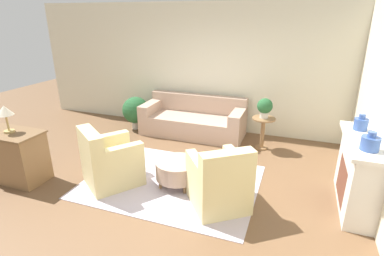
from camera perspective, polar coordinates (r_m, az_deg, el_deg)
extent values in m
plane|color=brown|center=(4.91, -3.90, -10.16)|extent=(16.00, 16.00, 0.00)
cube|color=beige|center=(6.81, 4.95, 11.19)|extent=(9.18, 0.12, 2.80)
cube|color=#BCB2C1|center=(4.91, -3.91, -10.11)|extent=(2.71, 2.02, 0.01)
cube|color=tan|center=(6.67, 0.14, 0.54)|extent=(2.25, 0.93, 0.43)
cube|color=tan|center=(6.87, 1.18, 4.78)|extent=(2.25, 0.20, 0.40)
cube|color=tan|center=(6.94, -7.77, 3.99)|extent=(0.24, 0.89, 0.22)
cube|color=tan|center=(6.29, 8.74, 2.19)|extent=(0.24, 0.89, 0.22)
cube|color=olive|center=(6.36, -1.18, -2.30)|extent=(2.03, 0.05, 0.06)
cube|color=beige|center=(4.93, -14.77, -7.71)|extent=(1.04, 1.06, 0.43)
cube|color=beige|center=(4.66, -18.70, -3.47)|extent=(0.69, 0.58, 0.50)
cube|color=beige|center=(4.53, -13.72, -5.19)|extent=(0.56, 0.69, 0.27)
cube|color=beige|center=(5.03, -16.01, -2.76)|extent=(0.56, 0.69, 0.27)
cube|color=olive|center=(5.12, -10.70, -8.59)|extent=(0.54, 0.42, 0.06)
cube|color=beige|center=(4.28, 4.91, -11.69)|extent=(1.04, 1.06, 0.43)
cube|color=beige|center=(3.81, 6.73, -8.00)|extent=(0.69, 0.58, 0.50)
cube|color=beige|center=(4.22, 8.59, -6.81)|extent=(0.56, 0.69, 0.27)
cube|color=beige|center=(4.03, 1.14, -7.94)|extent=(0.56, 0.69, 0.27)
cube|color=olive|center=(4.67, 3.19, -11.34)|extent=(0.54, 0.42, 0.06)
cylinder|color=tan|center=(4.70, -2.85, -7.88)|extent=(0.67, 0.67, 0.28)
cylinder|color=olive|center=(4.71, -6.05, -10.66)|extent=(0.05, 0.05, 0.12)
cylinder|color=olive|center=(4.57, -1.42, -11.61)|extent=(0.05, 0.05, 0.12)
cylinder|color=olive|center=(5.03, -4.05, -8.45)|extent=(0.05, 0.05, 0.12)
cylinder|color=olive|center=(4.90, 0.31, -9.26)|extent=(0.05, 0.05, 0.12)
cylinder|color=olive|center=(5.99, 13.51, 1.76)|extent=(0.45, 0.45, 0.03)
cylinder|color=olive|center=(6.10, 13.26, -1.11)|extent=(0.08, 0.08, 0.62)
cylinder|color=olive|center=(6.21, 13.04, -3.63)|extent=(0.25, 0.25, 0.03)
cube|color=silver|center=(4.69, 29.05, -7.56)|extent=(0.36, 1.31, 1.00)
cube|color=brown|center=(4.72, 26.70, -8.92)|extent=(0.02, 0.72, 0.55)
cube|color=silver|center=(4.50, 29.84, -2.13)|extent=(0.44, 1.41, 0.05)
cube|color=olive|center=(5.55, -30.64, -4.65)|extent=(0.93, 0.51, 0.83)
cube|color=brown|center=(5.41, -31.40, -0.82)|extent=(0.97, 0.55, 0.03)
cylinder|color=#38569E|center=(4.80, 29.47, 0.62)|extent=(0.19, 0.19, 0.16)
cylinder|color=#38569E|center=(4.76, 29.70, 1.91)|extent=(0.08, 0.08, 0.06)
cylinder|color=#38569E|center=(4.13, 30.81, -2.56)|extent=(0.21, 0.21, 0.17)
cylinder|color=#38569E|center=(4.09, 31.10, -1.06)|extent=(0.10, 0.10, 0.07)
cylinder|color=beige|center=(5.96, 13.57, 2.42)|extent=(0.16, 0.16, 0.12)
sphere|color=#23562D|center=(5.91, 13.72, 4.11)|extent=(0.30, 0.30, 0.30)
cylinder|color=beige|center=(7.21, -10.48, 0.69)|extent=(0.22, 0.22, 0.18)
sphere|color=#23562D|center=(7.10, -10.66, 3.38)|extent=(0.62, 0.62, 0.62)
cylinder|color=tan|center=(5.40, -31.45, -0.53)|extent=(0.16, 0.16, 0.03)
cylinder|color=tan|center=(5.36, -31.73, 0.86)|extent=(0.03, 0.03, 0.25)
cone|color=beige|center=(5.31, -32.13, 2.87)|extent=(0.24, 0.24, 0.15)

